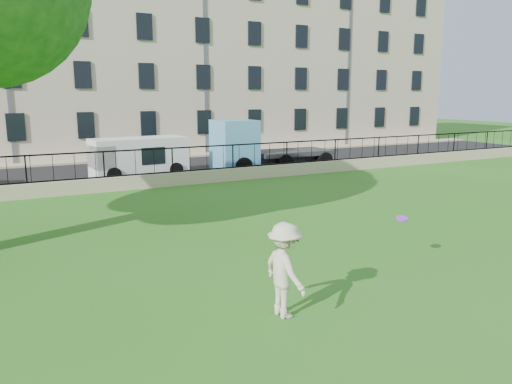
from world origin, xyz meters
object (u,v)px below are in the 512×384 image
man (285,270)px  frisbee (402,218)px  blue_truck (272,144)px  white_van (139,157)px

man → frisbee: man is taller
man → frisbee: 3.94m
man → blue_truck: 18.66m
man → white_van: bearing=-7.8°
man → frisbee: bearing=-76.9°
frisbee → man: bearing=-165.3°
white_van → blue_truck: 7.21m
blue_truck → white_van: bearing=174.4°
man → frisbee: size_ratio=6.63×
white_van → frisbee: bearing=-87.8°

